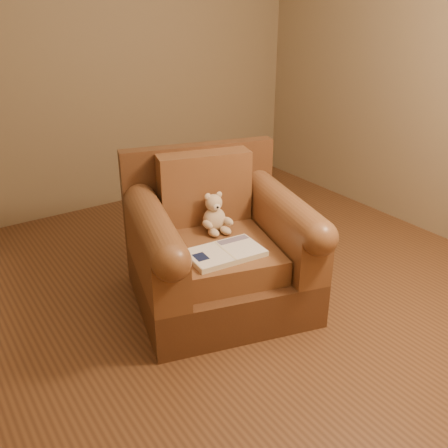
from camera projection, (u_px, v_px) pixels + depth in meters
floor at (227, 299)px, 3.29m from camera, size 4.00×4.00×0.00m
room at (228, 19)px, 2.56m from camera, size 4.02×4.02×2.71m
armchair at (217, 248)px, 3.17m from camera, size 1.26×1.22×0.93m
teddy_bear at (215, 216)px, 3.17m from camera, size 0.19×0.21×0.26m
guidebook at (225, 253)px, 2.90m from camera, size 0.46×0.29×0.04m
side_table at (242, 205)px, 3.91m from camera, size 0.43×0.43×0.60m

